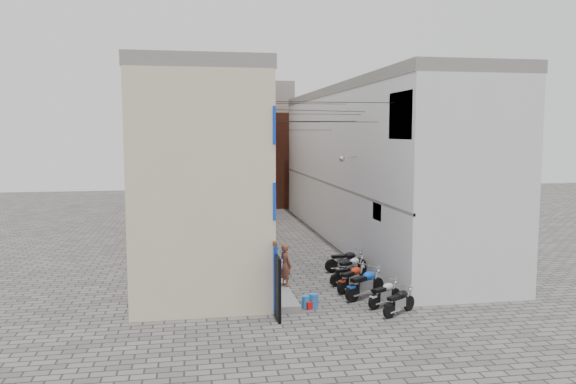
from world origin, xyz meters
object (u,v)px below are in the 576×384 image
motorcycle_d (353,277)px  person_b (264,248)px  motorcycle_a (399,300)px  water_jug_far (306,302)px  motorcycle_b (385,292)px  motorcycle_g (346,260)px  motorcycle_e (349,274)px  water_jug_near (314,301)px  red_crate (310,305)px  motorcycle_c (365,282)px  person_a (286,265)px  motorcycle_f (351,266)px

motorcycle_d → person_b: (-3.14, 3.46, 0.57)m
motorcycle_a → water_jug_far: size_ratio=3.67×
motorcycle_b → motorcycle_g: 5.14m
motorcycle_e → motorcycle_a: bearing=-2.0°
motorcycle_b → motorcycle_e: motorcycle_b is taller
water_jug_near → red_crate: size_ratio=1.21×
motorcycle_c → person_a: person_a is taller
motorcycle_b → water_jug_far: size_ratio=3.74×
motorcycle_d → person_b: size_ratio=1.11×
water_jug_far → motorcycle_d: bearing=40.0°
motorcycle_b → water_jug_near: (-2.63, 0.19, -0.24)m
person_a → person_b: person_b is taller
motorcycle_a → motorcycle_f: size_ratio=0.95×
motorcycle_e → motorcycle_f: 1.24m
motorcycle_b → motorcycle_c: 1.16m
motorcycle_a → motorcycle_b: (-0.18, 0.99, 0.01)m
red_crate → motorcycle_c: bearing=20.6°
water_jug_near → water_jug_far: (-0.29, 0.00, -0.03)m
motorcycle_d → water_jug_far: 3.05m
motorcycle_c → water_jug_near: (-2.22, -0.88, -0.35)m
person_b → person_a: bearing=-175.0°
motorcycle_b → water_jug_near: bearing=-126.9°
water_jug_near → water_jug_far: size_ratio=1.12×
motorcycle_a → motorcycle_d: 3.23m
motorcycle_c → motorcycle_e: 1.90m
person_a → motorcycle_c: bearing=-139.4°
water_jug_near → motorcycle_a: bearing=-22.9°
motorcycle_g → water_jug_near: motorcycle_g is taller
motorcycle_d → water_jug_near: size_ratio=3.73×
motorcycle_a → motorcycle_b: motorcycle_b is taller
motorcycle_a → person_b: person_b is taller
motorcycle_f → water_jug_near: (-2.56, -3.92, -0.26)m
motorcycle_b → motorcycle_g: bearing=147.8°
motorcycle_a → motorcycle_e: (-0.71, 3.96, -0.00)m
red_crate → motorcycle_b: bearing=-4.0°
motorcycle_a → water_jug_near: size_ratio=3.27×
motorcycle_d → water_jug_far: (-2.33, -1.95, -0.33)m
motorcycle_a → person_a: bearing=-168.0°
motorcycle_a → motorcycle_d: bearing=160.2°
person_b → water_jug_far: person_b is taller
water_jug_far → red_crate: size_ratio=1.07×
water_jug_near → red_crate: 0.17m
person_b → motorcycle_b: bearing=-149.2°
motorcycle_c → water_jug_far: 2.68m
motorcycle_a → water_jug_near: (-2.81, 1.19, -0.23)m
person_b → water_jug_far: 5.54m
motorcycle_d → person_a: size_ratio=1.15×
motorcycle_b → motorcycle_f: bearing=148.3°
motorcycle_g → motorcycle_c: bearing=-6.5°
motorcycle_b → red_crate: 2.78m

